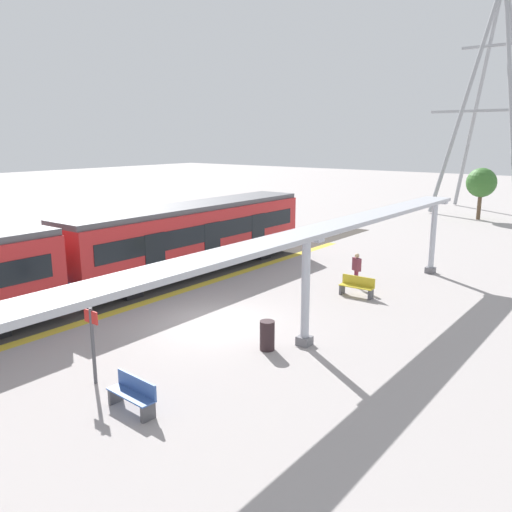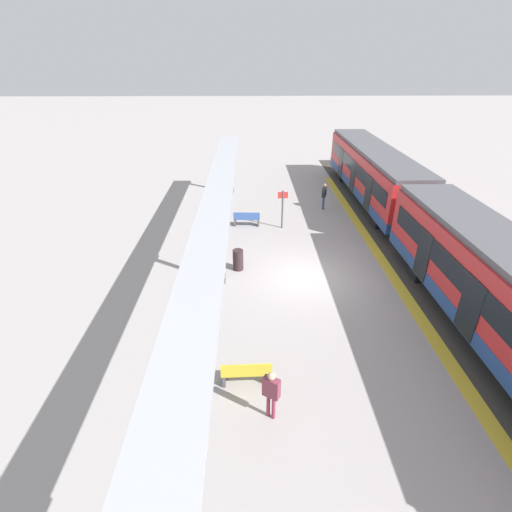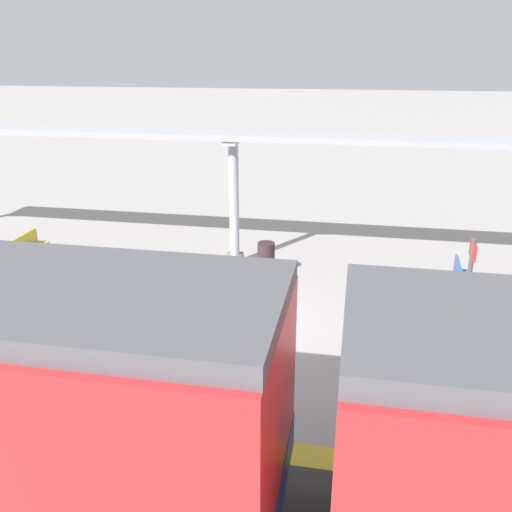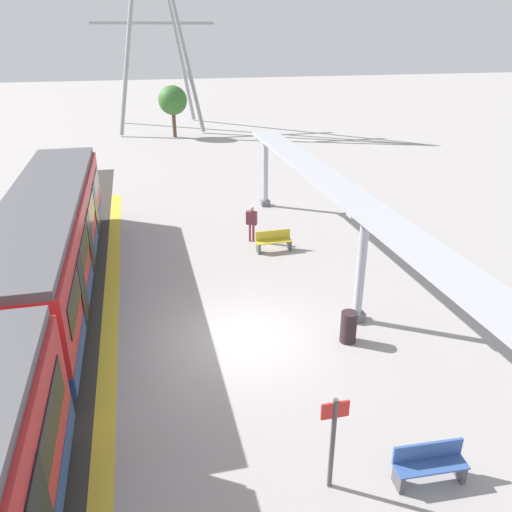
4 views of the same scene
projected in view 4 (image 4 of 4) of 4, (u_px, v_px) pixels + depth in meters
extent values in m
plane|color=#A09997|center=(243.00, 339.00, 15.19)|extent=(176.00, 176.00, 0.00)
cube|color=gold|center=(108.00, 356.00, 14.36)|extent=(0.51, 31.44, 0.01)
cube|color=#38332D|center=(39.00, 366.00, 13.97)|extent=(3.20, 43.44, 0.01)
cube|color=red|center=(50.00, 237.00, 17.46)|extent=(2.60, 14.62, 2.60)
cube|color=navy|center=(55.00, 264.00, 17.88)|extent=(2.63, 14.64, 0.55)
cube|color=#515156|center=(43.00, 198.00, 16.88)|extent=(2.39, 14.62, 0.24)
cube|color=black|center=(88.00, 225.00, 17.61)|extent=(0.03, 13.45, 0.84)
cube|color=black|center=(83.00, 287.00, 14.59)|extent=(0.04, 1.10, 2.00)
cube|color=black|center=(91.00, 240.00, 17.84)|extent=(0.04, 1.10, 2.00)
cube|color=black|center=(96.00, 208.00, 21.08)|extent=(0.04, 1.10, 2.00)
cube|color=black|center=(70.00, 232.00, 22.28)|extent=(2.21, 0.90, 0.64)
cube|color=black|center=(37.00, 353.00, 13.97)|extent=(2.21, 0.90, 0.64)
cube|color=slate|center=(357.00, 316.00, 16.12)|extent=(0.44, 0.44, 0.30)
cylinder|color=#ADB3BF|center=(361.00, 266.00, 15.40)|extent=(0.28, 0.28, 3.23)
cube|color=#ADB3BF|center=(366.00, 214.00, 14.71)|extent=(1.10, 0.36, 0.12)
cube|color=slate|center=(265.00, 203.00, 26.63)|extent=(0.44, 0.44, 0.30)
cylinder|color=#ADB3BF|center=(265.00, 170.00, 25.91)|extent=(0.28, 0.28, 3.23)
cube|color=#ADB3BF|center=(266.00, 137.00, 25.22)|extent=(1.10, 0.36, 0.12)
cube|color=#A8AAB2|center=(372.00, 213.00, 14.36)|extent=(1.20, 25.14, 0.16)
cube|color=#36589D|center=(431.00, 466.00, 10.21)|extent=(1.52, 0.52, 0.04)
cube|color=#36589D|center=(428.00, 450.00, 10.29)|extent=(1.50, 0.14, 0.40)
cube|color=#4C4C51|center=(459.00, 469.00, 10.41)|extent=(0.12, 0.40, 0.42)
cube|color=#4C4C51|center=(398.00, 479.00, 10.20)|extent=(0.12, 0.40, 0.42)
cube|color=gold|center=(274.00, 241.00, 21.02)|extent=(1.51, 0.49, 0.04)
cube|color=gold|center=(273.00, 235.00, 21.10)|extent=(1.50, 0.11, 0.40)
cube|color=#4C4C51|center=(289.00, 245.00, 21.27)|extent=(0.11, 0.40, 0.42)
cube|color=#4C4C51|center=(258.00, 248.00, 20.95)|extent=(0.11, 0.40, 0.42)
cylinder|color=#302124|center=(348.00, 327.00, 14.88)|extent=(0.48, 0.48, 0.97)
cylinder|color=#4C4C51|center=(332.00, 444.00, 9.86)|extent=(0.10, 0.10, 2.20)
cube|color=red|center=(335.00, 410.00, 9.51)|extent=(0.56, 0.04, 0.36)
cylinder|color=maroon|center=(250.00, 233.00, 22.05)|extent=(0.10, 0.10, 0.78)
cylinder|color=maroon|center=(253.00, 233.00, 22.01)|extent=(0.10, 0.10, 0.78)
cube|color=brown|center=(252.00, 218.00, 21.75)|extent=(0.50, 0.41, 0.59)
sphere|color=tan|center=(252.00, 209.00, 21.58)|extent=(0.21, 0.21, 0.21)
cylinder|color=#93969B|center=(171.00, 11.00, 45.66)|extent=(3.92, 3.97, 19.88)
cylinder|color=#93969B|center=(130.00, 11.00, 44.91)|extent=(3.92, 3.97, 19.88)
cylinder|color=#93969B|center=(175.00, 10.00, 42.47)|extent=(3.92, 3.97, 19.88)
cylinder|color=#93969B|center=(131.00, 9.00, 41.71)|extent=(3.92, 3.97, 19.88)
cube|color=#93969B|center=(153.00, 23.00, 44.10)|extent=(10.70, 0.30, 0.24)
cylinder|color=brown|center=(174.00, 125.00, 43.24)|extent=(0.32, 0.32, 2.10)
sphere|color=#346829|center=(173.00, 100.00, 42.42)|extent=(2.41, 2.41, 2.41)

